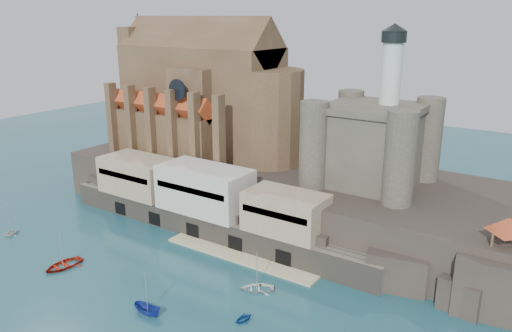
{
  "coord_description": "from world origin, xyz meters",
  "views": [
    {
      "loc": [
        48.37,
        -45.72,
        40.64
      ],
      "look_at": [
        -3.92,
        32.0,
        12.23
      ],
      "focal_mm": 35.0,
      "sensor_mm": 36.0,
      "label": 1
    }
  ],
  "objects_px": {
    "church": "(207,100)",
    "boat_0": "(63,267)",
    "castle_keep": "(372,140)",
    "pavilion": "(509,227)",
    "boat_2": "(148,314)"
  },
  "relations": [
    {
      "from": "boat_0",
      "to": "boat_2",
      "type": "bearing_deg",
      "value": 0.96
    },
    {
      "from": "pavilion",
      "to": "boat_2",
      "type": "bearing_deg",
      "value": -144.44
    },
    {
      "from": "church",
      "to": "castle_keep",
      "type": "distance_m",
      "value": 40.39
    },
    {
      "from": "boat_0",
      "to": "boat_2",
      "type": "xyz_separation_m",
      "value": [
        21.86,
        -1.85,
        0.0
      ]
    },
    {
      "from": "boat_2",
      "to": "castle_keep",
      "type": "bearing_deg",
      "value": -20.3
    },
    {
      "from": "castle_keep",
      "to": "boat_0",
      "type": "xyz_separation_m",
      "value": [
        -36.72,
        -42.39,
        -18.31
      ]
    },
    {
      "from": "boat_0",
      "to": "boat_2",
      "type": "distance_m",
      "value": 21.93
    },
    {
      "from": "church",
      "to": "castle_keep",
      "type": "xyz_separation_m",
      "value": [
        40.21,
        -0.78,
        -3.81
      ]
    },
    {
      "from": "church",
      "to": "boat_0",
      "type": "distance_m",
      "value": 48.63
    },
    {
      "from": "castle_keep",
      "to": "boat_0",
      "type": "relative_size",
      "value": 4.46
    },
    {
      "from": "church",
      "to": "pavilion",
      "type": "distance_m",
      "value": 68.65
    },
    {
      "from": "church",
      "to": "boat_2",
      "type": "xyz_separation_m",
      "value": [
        25.34,
        -45.02,
        -22.13
      ]
    },
    {
      "from": "pavilion",
      "to": "church",
      "type": "bearing_deg",
      "value": 166.52
    },
    {
      "from": "church",
      "to": "boat_2",
      "type": "bearing_deg",
      "value": -60.62
    },
    {
      "from": "pavilion",
      "to": "boat_0",
      "type": "relative_size",
      "value": 0.97
    }
  ]
}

